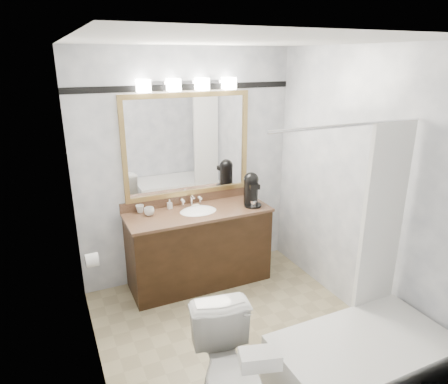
{
  "coord_description": "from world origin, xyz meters",
  "views": [
    {
      "loc": [
        -1.39,
        -2.66,
        2.4
      ],
      "look_at": [
        -0.01,
        0.35,
        1.27
      ],
      "focal_mm": 32.0,
      "sensor_mm": 36.0,
      "label": 1
    }
  ],
  "objects": [
    {
      "name": "tissue_box",
      "position": [
        -0.46,
        -1.12,
        0.82
      ],
      "size": [
        0.25,
        0.18,
        0.09
      ],
      "primitive_type": "cube",
      "rotation": [
        0.0,
        0.0,
        -0.28
      ],
      "color": "white",
      "rests_on": "toilet"
    },
    {
      "name": "vanity",
      "position": [
        0.0,
        1.02,
        0.44
      ],
      "size": [
        1.53,
        0.58,
        0.97
      ],
      "color": "black",
      "rests_on": "ground"
    },
    {
      "name": "soap_bottle_a",
      "position": [
        -0.25,
        1.21,
        0.9
      ],
      "size": [
        0.05,
        0.05,
        0.1
      ],
      "primitive_type": "imported",
      "rotation": [
        0.0,
        0.0,
        0.13
      ],
      "color": "white",
      "rests_on": "vanity"
    },
    {
      "name": "cup_right",
      "position": [
        -0.57,
        1.23,
        0.89
      ],
      "size": [
        0.11,
        0.11,
        0.08
      ],
      "primitive_type": "imported",
      "rotation": [
        0.0,
        0.0,
        -0.43
      ],
      "color": "white",
      "rests_on": "vanity"
    },
    {
      "name": "accent_stripe",
      "position": [
        0.0,
        1.29,
        2.1
      ],
      "size": [
        2.4,
        0.01,
        0.06
      ],
      "primitive_type": "cube",
      "color": "black",
      "rests_on": "room"
    },
    {
      "name": "tp_roll",
      "position": [
        -1.14,
        0.66,
        0.7
      ],
      "size": [
        0.11,
        0.12,
        0.12
      ],
      "primitive_type": "cylinder",
      "rotation": [
        0.0,
        1.57,
        0.0
      ],
      "color": "white",
      "rests_on": "room"
    },
    {
      "name": "bathtub",
      "position": [
        0.55,
        -0.9,
        0.28
      ],
      "size": [
        1.3,
        0.75,
        1.96
      ],
      "color": "white",
      "rests_on": "ground"
    },
    {
      "name": "cup_left",
      "position": [
        -0.5,
        1.12,
        0.89
      ],
      "size": [
        0.13,
        0.13,
        0.08
      ],
      "primitive_type": "imported",
      "rotation": [
        0.0,
        0.0,
        -0.24
      ],
      "color": "white",
      "rests_on": "vanity"
    },
    {
      "name": "toilet",
      "position": [
        -0.46,
        -0.76,
        0.39
      ],
      "size": [
        0.55,
        0.82,
        0.77
      ],
      "primitive_type": "imported",
      "rotation": [
        0.0,
        0.0,
        -0.17
      ],
      "color": "white",
      "rests_on": "ground"
    },
    {
      "name": "soap_bar",
      "position": [
        0.02,
        1.13,
        0.86
      ],
      "size": [
        0.08,
        0.06,
        0.02
      ],
      "primitive_type": "cube",
      "rotation": [
        0.0,
        0.0,
        0.12
      ],
      "color": "beige",
      "rests_on": "vanity"
    },
    {
      "name": "room",
      "position": [
        0.0,
        0.0,
        1.25
      ],
      "size": [
        2.42,
        2.62,
        2.52
      ],
      "color": "tan",
      "rests_on": "ground"
    },
    {
      "name": "coffee_maker",
      "position": [
        0.6,
        0.95,
        1.04
      ],
      "size": [
        0.19,
        0.24,
        0.36
      ],
      "rotation": [
        0.0,
        0.0,
        -0.13
      ],
      "color": "black",
      "rests_on": "vanity"
    },
    {
      "name": "vanity_light_bar",
      "position": [
        0.0,
        1.23,
        2.13
      ],
      "size": [
        1.02,
        0.14,
        0.12
      ],
      "color": "silver",
      "rests_on": "room"
    },
    {
      "name": "mirror",
      "position": [
        0.0,
        1.28,
        1.5
      ],
      "size": [
        1.4,
        0.04,
        1.1
      ],
      "color": "tan",
      "rests_on": "room"
    }
  ]
}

